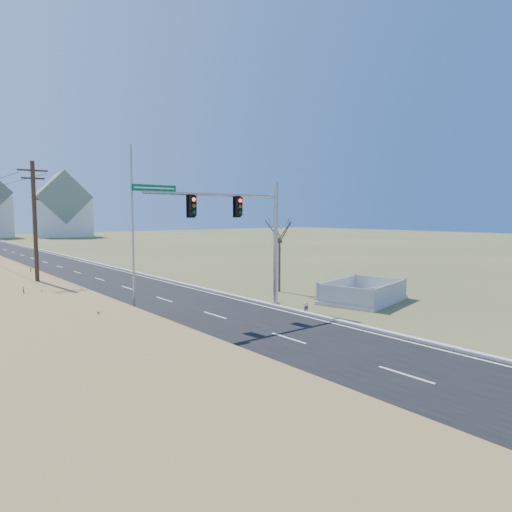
# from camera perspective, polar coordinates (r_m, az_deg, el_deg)

# --- Properties ---
(ground) EXTENTS (260.00, 260.00, 0.00)m
(ground) POSITION_cam_1_polar(r_m,az_deg,el_deg) (22.33, 0.56, -9.32)
(ground) COLOR #4B5228
(ground) RESTS_ON ground
(road) EXTENTS (8.00, 180.00, 0.06)m
(road) POSITION_cam_1_polar(r_m,az_deg,el_deg) (68.39, -26.86, -0.04)
(road) COLOR black
(road) RESTS_ON ground
(curb) EXTENTS (0.30, 180.00, 0.18)m
(curb) POSITION_cam_1_polar(r_m,az_deg,el_deg) (69.33, -23.51, 0.21)
(curb) COLOR #B2AFA8
(curb) RESTS_ON ground
(utility_pole_near) EXTENTS (1.80, 0.26, 9.00)m
(utility_pole_near) POSITION_cam_1_polar(r_m,az_deg,el_deg) (32.59, -25.89, 3.07)
(utility_pole_near) COLOR #422D1E
(utility_pole_near) RESTS_ON ground
(condo_ne) EXTENTS (14.12, 10.51, 16.52)m
(condo_ne) POSITION_cam_1_polar(r_m,az_deg,el_deg) (125.39, -23.04, 5.35)
(condo_ne) COLOR silver
(condo_ne) RESTS_ON ground
(traffic_signal_mast) EXTENTS (9.48, 0.65, 7.54)m
(traffic_signal_mast) POSITION_cam_1_polar(r_m,az_deg,el_deg) (26.45, -0.60, 3.04)
(traffic_signal_mast) COLOR #9EA0A5
(traffic_signal_mast) RESTS_ON ground
(fence_enclosure) EXTENTS (6.52, 5.22, 1.30)m
(fence_enclosure) POSITION_cam_1_polar(r_m,az_deg,el_deg) (30.41, 13.21, -5.04)
(fence_enclosure) COLOR #B7B5AD
(fence_enclosure) RESTS_ON ground
(open_sign) EXTENTS (0.48, 0.18, 0.60)m
(open_sign) POSITION_cam_1_polar(r_m,az_deg,el_deg) (26.25, 6.24, -6.43)
(open_sign) COLOR white
(open_sign) RESTS_ON ground
(flagpole) EXTENTS (0.41, 0.41, 9.04)m
(flagpole) POSITION_cam_1_polar(r_m,az_deg,el_deg) (23.62, -15.10, 0.19)
(flagpole) COLOR #B7B5AD
(flagpole) RESTS_ON ground
(bare_tree) EXTENTS (2.13, 2.13, 5.63)m
(bare_tree) POSITION_cam_1_polar(r_m,az_deg,el_deg) (32.94, 2.96, 3.35)
(bare_tree) COLOR #4C3F33
(bare_tree) RESTS_ON ground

